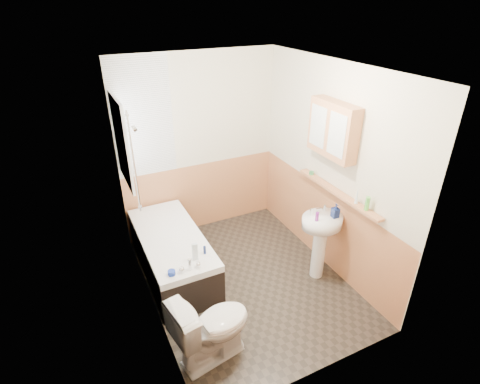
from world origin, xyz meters
name	(u,v)px	position (x,y,z in m)	size (l,w,h in m)	color
floor	(245,280)	(0.00, 0.00, 0.00)	(2.80, 2.80, 0.00)	black
ceiling	(247,68)	(0.00, 0.00, 2.50)	(2.80, 2.80, 0.00)	white
wall_back	(200,147)	(0.00, 1.41, 1.25)	(2.20, 0.02, 2.50)	beige
wall_front	(329,266)	(0.00, -1.41, 1.25)	(2.20, 0.02, 2.50)	beige
wall_left	(142,213)	(-1.11, 0.00, 1.25)	(0.02, 2.80, 2.50)	beige
wall_right	(330,171)	(1.11, 0.00, 1.25)	(0.02, 2.80, 2.50)	beige
wainscot_right	(322,224)	(1.09, 0.00, 0.50)	(0.01, 2.80, 1.00)	tan
wainscot_front	(318,333)	(0.00, -1.39, 0.50)	(2.20, 0.01, 1.00)	tan
wainscot_back	(203,196)	(0.00, 1.39, 0.50)	(2.20, 0.01, 1.00)	tan
tile_cladding_left	(144,213)	(-1.09, 0.00, 1.25)	(0.01, 2.80, 2.50)	white
tile_return_back	(142,118)	(-0.73, 1.39, 1.75)	(0.75, 0.01, 1.50)	white
window	(122,141)	(-1.06, 0.95, 1.65)	(0.03, 0.79, 0.99)	white
bathtub	(172,253)	(-0.73, 0.54, 0.28)	(0.70, 1.61, 0.69)	black
shower_riser	(134,155)	(-1.04, 0.44, 1.68)	(0.10, 0.07, 1.10)	silver
toilet	(212,327)	(-0.76, -0.82, 0.38)	(0.43, 0.77, 0.75)	white
sink	(321,234)	(0.84, -0.29, 0.60)	(0.49, 0.40, 0.95)	white
pine_shelf	(337,192)	(1.04, -0.25, 1.09)	(0.10, 1.35, 0.03)	tan
medicine_cabinet	(333,130)	(1.01, -0.08, 1.79)	(0.17, 0.67, 0.61)	tan
foam_can	(367,204)	(1.04, -0.71, 1.18)	(0.05, 0.05, 0.15)	#59C647
green_bottle	(357,195)	(1.04, -0.55, 1.20)	(0.04, 0.04, 0.19)	silver
black_jar	(311,173)	(1.04, 0.25, 1.13)	(0.06, 0.06, 0.04)	#388447
soap_bottle	(335,214)	(0.96, -0.35, 0.88)	(0.08, 0.17, 0.08)	navy
clear_bottle	(317,217)	(0.72, -0.33, 0.90)	(0.04, 0.04, 0.11)	purple
blue_gel	(195,252)	(-0.62, -0.02, 0.65)	(0.06, 0.04, 0.21)	silver
cream_jar	(172,273)	(-0.93, -0.15, 0.57)	(0.08, 0.08, 0.05)	#19339E
orange_bottle	(205,250)	(-0.49, 0.04, 0.59)	(0.03, 0.03, 0.09)	navy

